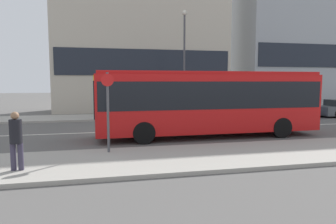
{
  "coord_description": "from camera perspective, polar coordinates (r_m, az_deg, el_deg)",
  "views": [
    {
      "loc": [
        -1.53,
        -15.86,
        2.65
      ],
      "look_at": [
        1.58,
        -1.94,
        1.2
      ],
      "focal_mm": 32.0,
      "sensor_mm": 36.0,
      "label": 1
    }
  ],
  "objects": [
    {
      "name": "ground_plane",
      "position": [
        16.15,
        -6.99,
        -3.67
      ],
      "size": [
        120.0,
        120.0,
        0.0
      ],
      "primitive_type": "plane",
      "color": "#595654"
    },
    {
      "name": "sidewalk_near",
      "position": [
        10.07,
        -3.46,
        -9.06
      ],
      "size": [
        44.0,
        3.5,
        0.13
      ],
      "color": "#A39E93",
      "rests_on": "ground_plane"
    },
    {
      "name": "sidewalk_far",
      "position": [
        22.31,
        -8.57,
        -0.9
      ],
      "size": [
        44.0,
        3.5,
        0.13
      ],
      "color": "#A39E93",
      "rests_on": "ground_plane"
    },
    {
      "name": "lane_centerline",
      "position": [
        16.15,
        -6.99,
        -3.65
      ],
      "size": [
        41.8,
        0.16,
        0.01
      ],
      "color": "silver",
      "rests_on": "ground_plane"
    },
    {
      "name": "apartment_block_left_tower",
      "position": [
        28.53,
        -5.01,
        16.07
      ],
      "size": [
        15.39,
        5.0,
        15.5
      ],
      "color": "beige",
      "rests_on": "ground_plane"
    },
    {
      "name": "apartment_block_right_tower",
      "position": [
        35.86,
        24.35,
        16.03
      ],
      "size": [
        14.08,
        6.11,
        18.65
      ],
      "color": "#9EA3A8",
      "rests_on": "ground_plane"
    },
    {
      "name": "city_bus",
      "position": [
        14.53,
        7.57,
        2.39
      ],
      "size": [
        10.61,
        2.56,
        3.11
      ],
      "rotation": [
        0.0,
        0.0,
        0.05
      ],
      "color": "red",
      "rests_on": "ground_plane"
    },
    {
      "name": "parked_car_0",
      "position": [
        23.27,
        21.33,
        0.53
      ],
      "size": [
        4.36,
        1.83,
        1.43
      ],
      "color": "navy",
      "rests_on": "ground_plane"
    },
    {
      "name": "pedestrian_near_stop",
      "position": [
        9.5,
        -26.98,
        -4.32
      ],
      "size": [
        0.35,
        0.34,
        1.68
      ],
      "rotation": [
        0.0,
        0.0,
        -0.06
      ],
      "color": "#383347",
      "rests_on": "sidewalk_near"
    },
    {
      "name": "bus_stop_sign",
      "position": [
        10.78,
        -11.38,
        1.09
      ],
      "size": [
        0.44,
        0.12,
        2.84
      ],
      "color": "#4C4C51",
      "rests_on": "sidewalk_near"
    },
    {
      "name": "street_lamp",
      "position": [
        21.82,
        3.13,
        11.13
      ],
      "size": [
        0.36,
        0.36,
        7.53
      ],
      "color": "#4C4C51",
      "rests_on": "sidewalk_far"
    }
  ]
}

